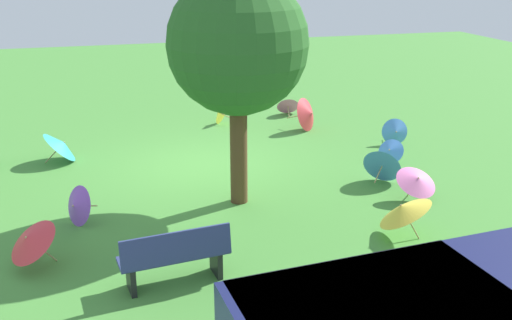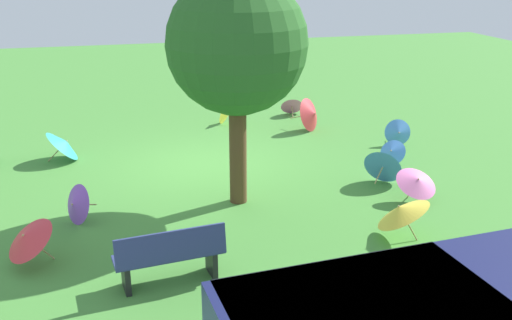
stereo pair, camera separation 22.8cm
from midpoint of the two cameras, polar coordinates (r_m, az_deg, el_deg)
name	(u,v)px [view 1 (the left image)]	position (r m, az deg, el deg)	size (l,w,h in m)	color
ground	(203,167)	(13.46, -5.60, -0.71)	(40.00, 40.00, 0.00)	#478C38
park_bench	(175,256)	(8.71, -8.56, -9.18)	(1.65, 0.66, 0.90)	navy
shade_tree	(238,45)	(10.77, -2.40, 10.98)	(2.58, 2.58, 4.35)	brown
parasol_red_0	(30,240)	(9.65, -21.63, -7.20)	(1.04, 1.07, 0.82)	tan
parasol_teal_0	(62,145)	(14.41, -18.66, 1.39)	(0.80, 0.94, 0.79)	tan
parasol_blue_0	(383,164)	(12.67, 11.64, -0.40)	(0.90, 0.89, 0.80)	tan
parasol_red_1	(309,114)	(16.12, 4.70, 4.45)	(0.98, 0.98, 0.94)	tan
parasol_blue_1	(395,132)	(15.29, 12.88, 2.68)	(0.71, 0.72, 0.68)	tan
parasol_pink_2	(417,180)	(11.83, 14.75, -1.90)	(0.91, 0.88, 0.70)	tan
parasol_blue_2	(390,151)	(13.95, 12.36, 0.88)	(0.72, 0.74, 0.57)	tan
parasol_yellow_2	(403,210)	(10.25, 13.39, -4.68)	(1.26, 1.27, 0.83)	tan
parasol_pink_3	(288,105)	(17.81, 2.70, 5.37)	(0.74, 0.69, 0.61)	tan
parasol_purple_0	(76,206)	(10.98, -17.52, -4.24)	(0.69, 0.80, 0.74)	tan
parasol_yellow_3	(220,113)	(16.82, -3.92, 4.53)	(0.61, 0.66, 0.62)	tan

